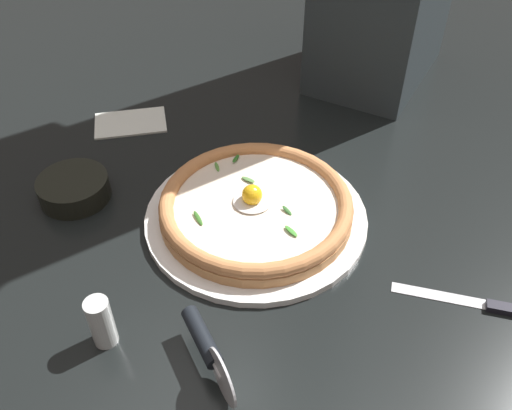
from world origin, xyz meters
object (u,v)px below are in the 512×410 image
pizza_cutter (208,348)px  pepper_shaker (101,322)px  table_knife (494,307)px  side_bowl (74,188)px  pizza (256,206)px  folded_napkin (130,122)px

pizza_cutter → pepper_shaker: pepper_shaker is taller
table_knife → pizza_cutter: bearing=-47.6°
side_bowl → pizza_cutter: size_ratio=0.93×
pizza → pizza_cutter: pizza_cutter is taller
table_knife → folded_napkin: bearing=-98.4°
table_knife → pizza: bearing=-88.8°
pizza → pizza_cutter: 0.27m
pizza → folded_napkin: 0.38m
table_knife → pepper_shaker: size_ratio=2.72×
table_knife → folded_napkin: size_ratio=1.53×
side_bowl → pizza: bearing=109.5°
pizza → side_bowl: 0.31m
side_bowl → pizza_cutter: 0.41m
pizza_cutter → table_knife: (-0.27, 0.30, -0.03)m
side_bowl → table_knife: size_ratio=0.56×
side_bowl → folded_napkin: 0.23m
pizza_cutter → folded_napkin: (-0.38, -0.44, -0.03)m
side_bowl → folded_napkin: (-0.22, -0.06, -0.02)m
pizza_cutter → pepper_shaker: size_ratio=1.62×
pizza → table_knife: pizza is taller
pepper_shaker → side_bowl: bearing=-129.3°
side_bowl → folded_napkin: side_bowl is taller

